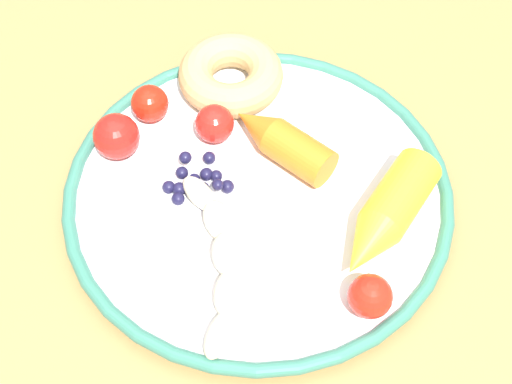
% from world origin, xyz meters
% --- Properties ---
extents(dining_table, '(0.93, 0.90, 0.75)m').
position_xyz_m(dining_table, '(0.00, 0.00, 0.65)').
color(dining_table, '#9C7544').
rests_on(dining_table, ground_plane).
extents(plate, '(0.34, 0.34, 0.02)m').
position_xyz_m(plate, '(-0.02, -0.00, 0.76)').
color(plate, white).
rests_on(plate, dining_table).
extents(banana, '(0.17, 0.08, 0.03)m').
position_xyz_m(banana, '(0.05, -0.01, 0.78)').
color(banana, beige).
rests_on(banana, plate).
extents(carrot_orange, '(0.08, 0.11, 0.04)m').
position_xyz_m(carrot_orange, '(-0.07, 0.01, 0.78)').
color(carrot_orange, orange).
rests_on(carrot_orange, plate).
extents(carrot_yellow, '(0.13, 0.08, 0.04)m').
position_xyz_m(carrot_yellow, '(-0.01, 0.11, 0.78)').
color(carrot_yellow, yellow).
rests_on(carrot_yellow, plate).
extents(donut, '(0.14, 0.14, 0.03)m').
position_xyz_m(donut, '(-0.14, -0.05, 0.78)').
color(donut, tan).
rests_on(donut, plate).
extents(blueberry_pile, '(0.06, 0.06, 0.02)m').
position_xyz_m(blueberry_pile, '(-0.02, -0.05, 0.77)').
color(blueberry_pile, '#191638').
rests_on(blueberry_pile, plate).
extents(tomato_near, '(0.04, 0.04, 0.04)m').
position_xyz_m(tomato_near, '(-0.04, -0.13, 0.78)').
color(tomato_near, red).
rests_on(tomato_near, plate).
extents(tomato_mid, '(0.04, 0.04, 0.04)m').
position_xyz_m(tomato_mid, '(-0.08, -0.05, 0.78)').
color(tomato_mid, red).
rests_on(tomato_mid, plate).
extents(tomato_far, '(0.04, 0.04, 0.04)m').
position_xyz_m(tomato_far, '(0.07, 0.11, 0.78)').
color(tomato_far, red).
rests_on(tomato_far, plate).
extents(tomato_extra, '(0.03, 0.03, 0.03)m').
position_xyz_m(tomato_extra, '(-0.09, -0.11, 0.78)').
color(tomato_extra, red).
rests_on(tomato_extra, plate).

